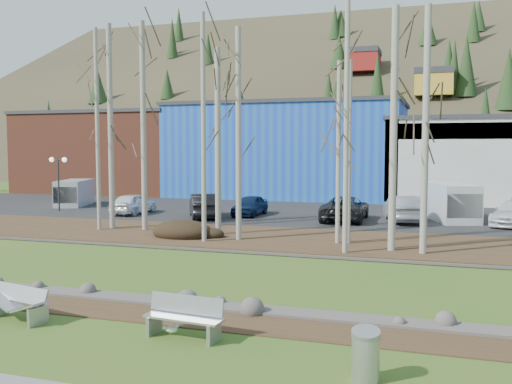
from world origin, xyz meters
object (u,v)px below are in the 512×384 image
(bench_damaged, at_px, (18,303))
(seagull, at_px, (172,329))
(bench_intact, at_px, (184,317))
(car_2, at_px, (250,205))
(van_grey, at_px, (74,193))
(litter_bin, at_px, (366,357))
(van_white, at_px, (450,202))
(car_1, at_px, (204,205))
(street_lamp, at_px, (58,169))
(car_0, at_px, (133,203))
(car_3, at_px, (403,209))
(car_4, at_px, (345,208))

(bench_damaged, height_order, seagull, bench_damaged)
(bench_intact, bearing_deg, car_2, 109.97)
(bench_damaged, xyz_separation_m, car_2, (-1.07, 21.96, 0.35))
(car_2, bearing_deg, van_grey, 173.91)
(litter_bin, bearing_deg, van_white, 85.51)
(car_1, bearing_deg, car_2, -169.65)
(seagull, xyz_separation_m, van_white, (6.59, 23.06, 1.07))
(bench_damaged, xyz_separation_m, van_white, (10.87, 23.18, 0.79))
(street_lamp, xyz_separation_m, car_0, (5.57, 0.11, -2.17))
(car_0, bearing_deg, street_lamp, 1.35)
(bench_damaged, bearing_deg, van_white, 77.63)
(bench_damaged, relative_size, car_1, 0.44)
(seagull, bearing_deg, van_white, 52.72)
(seagull, height_order, car_2, car_2)
(van_grey, bearing_deg, bench_intact, -68.05)
(street_lamp, distance_m, car_0, 5.98)
(van_white, bearing_deg, litter_bin, -113.10)
(car_0, height_order, van_white, van_white)
(bench_damaged, xyz_separation_m, car_3, (8.28, 21.81, 0.47))
(car_0, bearing_deg, seagull, 122.27)
(litter_bin, distance_m, van_white, 24.42)
(car_2, distance_m, van_white, 12.00)
(seagull, xyz_separation_m, car_4, (0.73, 21.24, 0.70))
(car_0, distance_m, car_2, 7.55)
(seagull, relative_size, van_white, 0.07)
(bench_damaged, xyz_separation_m, van_grey, (-15.25, 23.69, 0.65))
(bench_intact, relative_size, bench_damaged, 0.99)
(car_1, distance_m, car_2, 3.00)
(street_lamp, relative_size, car_1, 0.81)
(bench_damaged, distance_m, litter_bin, 9.03)
(bench_intact, xyz_separation_m, car_0, (-13.11, 20.42, 0.33))
(car_4, bearing_deg, bench_intact, 87.95)
(car_2, height_order, car_3, car_3)
(car_3, height_order, van_grey, van_grey)
(street_lamp, xyz_separation_m, car_3, (22.33, 1.43, -2.08))
(car_1, distance_m, van_white, 14.62)
(bench_intact, xyz_separation_m, car_2, (-5.70, 21.90, 0.29))
(bench_damaged, bearing_deg, car_0, 125.21)
(bench_damaged, bearing_deg, street_lamp, 137.32)
(bench_intact, height_order, car_2, car_2)
(litter_bin, height_order, car_3, car_3)
(car_0, xyz_separation_m, car_4, (13.48, 0.87, 0.05))
(bench_intact, bearing_deg, car_3, 85.86)
(street_lamp, bearing_deg, car_2, 11.06)
(car_0, distance_m, car_4, 13.51)
(street_lamp, height_order, car_1, street_lamp)
(litter_bin, height_order, street_lamp, street_lamp)
(seagull, distance_m, car_3, 22.07)
(car_1, bearing_deg, car_0, -31.82)
(seagull, bearing_deg, bench_damaged, 160.27)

